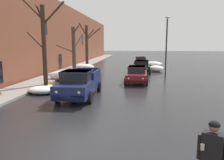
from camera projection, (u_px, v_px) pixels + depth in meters
The scene contains 19 objects.
ground_plane at pixel (68, 142), 7.55m from camera, with size 200.00×200.00×0.00m, color #232326.
left_sidewalk_slab at pixel (65, 72), 25.88m from camera, with size 2.49×80.00×0.14m, color gray.
brick_townhouse_facade at pixel (49, 35), 25.39m from camera, with size 0.63×80.00×8.64m.
snow_bank_near_corner_left at pixel (44, 90), 14.97m from camera, with size 1.96×1.48×0.57m.
snow_bank_along_left_kerb at pixel (154, 65), 31.02m from camera, with size 1.71×1.41×0.89m.
snow_bank_mid_block_left at pixel (65, 76), 20.24m from camera, with size 3.07×1.24×0.88m.
snow_bank_near_corner_right at pixel (151, 64), 32.20m from camera, with size 3.10×1.05×0.80m.
snow_bank_along_right_kerb at pixel (84, 67), 28.20m from camera, with size 2.50×1.45×0.80m.
snow_bank_far_right_pile at pixel (156, 69), 26.55m from camera, with size 1.82×1.30×0.77m.
bare_tree_second_along_sidewalk at pixel (44, 42), 17.00m from camera, with size 3.44×1.85×7.04m.
bare_tree_mid_block at pixel (74, 49), 25.01m from camera, with size 2.79×2.92×5.34m.
bare_tree_far_down_block at pixel (87, 45), 31.24m from camera, with size 2.67×2.20×6.08m.
pickup_truck_darkblue_approaching_near_lane at pixel (80, 83), 13.88m from camera, with size 2.14×5.45×1.76m.
sedan_maroon_parked_kerbside_close at pixel (137, 74), 19.07m from camera, with size 2.01×4.19×1.42m.
sedan_black_parked_kerbside_mid at pixel (142, 66), 25.60m from camera, with size 2.06×4.13×1.42m.
sedan_red_parked_far_down_block at pixel (140, 62), 32.13m from camera, with size 2.01×4.09×1.42m.
pedestrian_with_coffee at pixel (212, 154), 4.67m from camera, with size 0.60×0.44×1.76m.
fire_hydrant at pixel (50, 86), 15.85m from camera, with size 0.42×0.22×0.71m.
street_lamp_post at pixel (166, 44), 21.59m from camera, with size 0.44×0.24×5.94m.
Camera 1 is at (2.30, -6.89, 3.33)m, focal length 35.47 mm.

